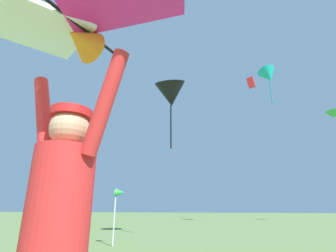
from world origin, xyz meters
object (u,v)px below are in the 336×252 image
Objects in this scene: distant_kite_black_high_right at (171,95)px; distant_kite_red_low_left at (251,83)px; distant_kite_teal_mid_left at (268,76)px; distant_kite_green_high_left at (334,113)px; kite_flyer_person at (57,229)px; marker_flag at (119,196)px; held_stunt_kite at (75,18)px.

distant_kite_red_low_left is at bearing 68.98° from distant_kite_black_high_right.
distant_kite_black_high_right is (-5.64, -8.39, -4.86)m from distant_kite_teal_mid_left.
distant_kite_red_low_left reaches higher than distant_kite_teal_mid_left.
distant_kite_green_high_left is at bearing -14.88° from distant_kite_red_low_left.
kite_flyer_person is at bearing -82.97° from distant_kite_black_high_right.
distant_kite_black_high_right is 1.80× the size of marker_flag.
distant_kite_green_high_left is 0.66× the size of marker_flag.
distant_kite_black_high_right is 4.55m from marker_flag.
held_stunt_kite is at bearing -116.73° from distant_kite_green_high_left.
distant_kite_green_high_left is (9.81, 19.46, 7.27)m from kite_flyer_person.
marker_flag is at bearing -131.96° from distant_kite_green_high_left.
kite_flyer_person is 1.32m from held_stunt_kite.
marker_flag is (-2.20, 6.15, -0.86)m from held_stunt_kite.
kite_flyer_person is 1.81× the size of distant_kite_red_low_left.
marker_flag is (-2.22, 6.08, 0.46)m from kite_flyer_person.
marker_flag is at bearing -113.01° from distant_kite_red_low_left.
distant_kite_teal_mid_left is (4.70, 16.24, 8.03)m from held_stunt_kite.
distant_kite_teal_mid_left is at bearing 73.85° from held_stunt_kite.
held_stunt_kite is 18.72m from distant_kite_teal_mid_left.
marker_flag is (-1.26, -1.70, -4.03)m from distant_kite_black_high_right.
distant_kite_teal_mid_left reaches higher than kite_flyer_person.
held_stunt_kite reaches higher than kite_flyer_person.
held_stunt_kite is 0.59× the size of distant_kite_black_high_right.
kite_flyer_person is 1.13× the size of held_stunt_kite.
marker_flag is at bearing 109.65° from held_stunt_kite.
marker_flag is at bearing 110.03° from kite_flyer_person.
held_stunt_kite is 23.68m from distant_kite_red_low_left.
distant_kite_teal_mid_left is at bearing 56.09° from distant_kite_black_high_right.
distant_kite_teal_mid_left is at bearing 55.66° from marker_flag.
kite_flyer_person is 9.03m from distant_kite_black_high_right.
kite_flyer_person is 1.81× the size of distant_kite_green_high_left.
distant_kite_black_high_right is at bearing -123.91° from distant_kite_teal_mid_left.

